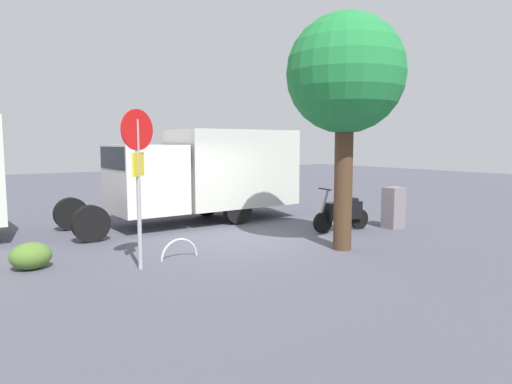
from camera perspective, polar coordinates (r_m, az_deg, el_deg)
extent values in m
plane|color=#4A4956|center=(11.41, -0.55, -5.97)|extent=(60.00, 60.00, 0.00)
cylinder|color=black|center=(15.13, -6.28, -1.28)|extent=(0.91, 0.27, 0.90)
cylinder|color=black|center=(13.52, -2.31, -2.13)|extent=(0.91, 0.27, 0.90)
cylinder|color=black|center=(13.58, -22.17, -2.55)|extent=(0.91, 0.27, 0.90)
cylinder|color=black|center=(11.76, -19.98, -3.75)|extent=(0.91, 0.27, 0.90)
cube|color=beige|center=(14.42, -3.08, 3.07)|extent=(3.82, 2.29, 2.35)
cube|color=silver|center=(13.11, -13.76, 1.61)|extent=(1.85, 2.14, 1.90)
cube|color=black|center=(13.08, -13.82, 4.23)|extent=(1.87, 1.98, 0.60)
cylinder|color=black|center=(12.31, 8.35, -3.82)|extent=(0.57, 0.17, 0.56)
cylinder|color=black|center=(13.07, 12.82, -3.33)|extent=(0.57, 0.17, 0.56)
cube|color=black|center=(12.67, 10.86, -2.30)|extent=(1.13, 0.45, 0.48)
cube|color=black|center=(12.69, 11.24, -1.06)|extent=(0.67, 0.36, 0.12)
cylinder|color=slate|center=(12.26, 8.58, -1.26)|extent=(0.29, 0.10, 0.69)
cylinder|color=black|center=(12.22, 8.61, 0.37)|extent=(0.11, 0.55, 0.04)
cylinder|color=#9E9EA3|center=(8.81, -14.49, -0.43)|extent=(0.08, 0.08, 2.83)
cylinder|color=red|center=(8.74, -14.66, 7.55)|extent=(0.71, 0.32, 0.76)
cube|color=yellow|center=(8.75, -14.55, 3.36)|extent=(0.33, 0.33, 0.44)
cylinder|color=#47301E|center=(10.34, 10.87, 1.06)|extent=(0.41, 0.41, 3.00)
sphere|color=#1F7837|center=(10.41, 11.15, 14.37)|extent=(2.60, 2.60, 2.60)
cube|color=slate|center=(13.43, 16.84, -1.89)|extent=(0.58, 0.46, 1.16)
torus|color=#B7B7BC|center=(9.73, -9.55, -8.19)|extent=(0.85, 0.08, 0.85)
ellipsoid|color=#4C6F29|center=(9.73, -26.39, -7.19)|extent=(0.76, 0.62, 0.52)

